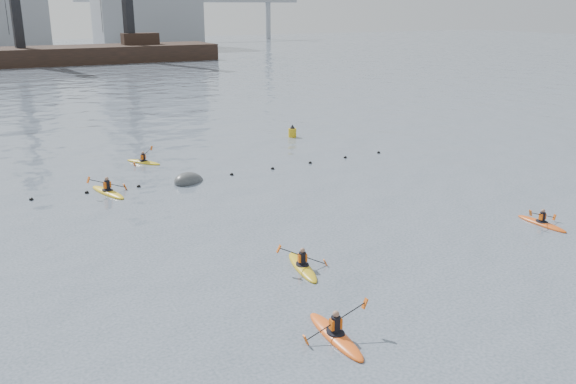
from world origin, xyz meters
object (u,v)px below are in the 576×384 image
object	(u,v)px
kayaker_4	(542,223)
kayaker_5	(143,162)
kayaker_0	(335,334)
nav_buoy	(292,133)
mooring_buoy	(189,182)
kayaker_3	(108,191)
kayaker_1	(302,266)

from	to	relation	value
kayaker_4	kayaker_5	distance (m)	25.90
kayaker_0	nav_buoy	distance (m)	32.00
nav_buoy	mooring_buoy	bearing A→B (deg)	-144.00
kayaker_3	nav_buoy	xyz separation A→B (m)	(17.07, 8.87, 0.26)
mooring_buoy	nav_buoy	size ratio (longest dim) A/B	2.01
kayaker_1	kayaker_3	world-z (taller)	kayaker_3
kayaker_1	mooring_buoy	distance (m)	14.65
kayaker_1	nav_buoy	xyz separation A→B (m)	(12.28, 23.43, 0.27)
kayaker_5	mooring_buoy	world-z (taller)	kayaker_5
kayaker_4	mooring_buoy	xyz separation A→B (m)	(-12.94, 15.68, -0.09)
kayaker_5	nav_buoy	distance (m)	13.57
kayaker_0	kayaker_4	distance (m)	15.49
kayaker_0	kayaker_5	bearing A→B (deg)	91.72
nav_buoy	kayaker_0	bearing A→B (deg)	-116.03
kayaker_1	kayaker_3	size ratio (longest dim) A/B	0.92
mooring_buoy	nav_buoy	distance (m)	14.95
kayaker_1	mooring_buoy	size ratio (longest dim) A/B	1.35
kayaker_4	mooring_buoy	world-z (taller)	kayaker_4
kayaker_0	kayaker_3	size ratio (longest dim) A/B	0.97
kayaker_3	kayaker_4	size ratio (longest dim) A/B	1.23
kayaker_5	kayaker_3	bearing A→B (deg)	-156.00
kayaker_1	kayaker_4	distance (m)	13.17
kayaker_4	nav_buoy	bearing A→B (deg)	-88.94
kayaker_1	kayaker_3	distance (m)	15.33
kayaker_1	kayaker_3	xyz separation A→B (m)	(-4.78, 14.57, 0.01)
kayaker_0	kayaker_1	bearing A→B (deg)	75.09
kayaker_5	mooring_buoy	xyz separation A→B (m)	(1.20, -6.02, -0.09)
kayaker_1	nav_buoy	distance (m)	26.46
kayaker_4	kayaker_3	bearing A→B (deg)	-41.97
mooring_buoy	nav_buoy	bearing A→B (deg)	36.00
kayaker_1	kayaker_5	bearing A→B (deg)	103.71
kayaker_3	kayaker_5	world-z (taller)	kayaker_3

